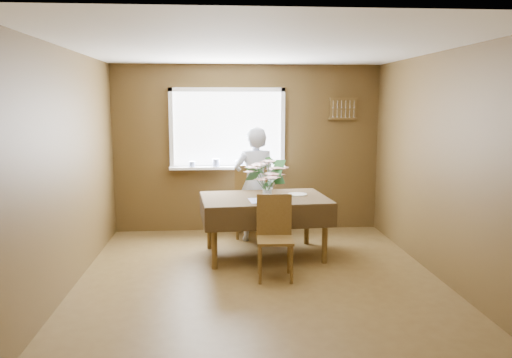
{
  "coord_description": "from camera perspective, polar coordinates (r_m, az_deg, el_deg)",
  "views": [
    {
      "loc": [
        -0.44,
        -5.25,
        1.95
      ],
      "look_at": [
        0.0,
        0.55,
        1.05
      ],
      "focal_mm": 35.0,
      "sensor_mm": 36.0,
      "label": 1
    }
  ],
  "objects": [
    {
      "name": "table_knife",
      "position": [
        6.09,
        2.48,
        -2.36
      ],
      "size": [
        0.09,
        0.22,
        0.0
      ],
      "primitive_type": "cube",
      "rotation": [
        0.0,
        0.0,
        0.31
      ],
      "color": "silver",
      "rests_on": "dining_table"
    },
    {
      "name": "dining_table",
      "position": [
        6.31,
        0.97,
        -2.89
      ],
      "size": [
        1.66,
        1.2,
        0.77
      ],
      "rotation": [
        0.0,
        0.0,
        0.09
      ],
      "color": "brown",
      "rests_on": "floor"
    },
    {
      "name": "floor",
      "position": [
        5.61,
        0.44,
        -11.52
      ],
      "size": [
        4.5,
        4.5,
        0.0
      ],
      "primitive_type": "plane",
      "color": "#523C1C",
      "rests_on": "ground"
    },
    {
      "name": "window_assembly",
      "position": [
        7.47,
        -3.22,
        4.27
      ],
      "size": [
        1.72,
        0.2,
        1.22
      ],
      "color": "white",
      "rests_on": "wall_back"
    },
    {
      "name": "wall_right",
      "position": [
        5.83,
        20.45,
        1.35
      ],
      "size": [
        0.0,
        4.5,
        4.5
      ],
      "primitive_type": "plane",
      "rotation": [
        1.57,
        0.0,
        -1.57
      ],
      "color": "brown",
      "rests_on": "floor"
    },
    {
      "name": "flower_bouquet",
      "position": [
        6.06,
        1.3,
        0.47
      ],
      "size": [
        0.55,
        0.55,
        0.47
      ],
      "rotation": [
        0.0,
        0.0,
        -0.06
      ],
      "color": "white",
      "rests_on": "dining_table"
    },
    {
      "name": "chair_far",
      "position": [
        7.16,
        -0.52,
        -2.27
      ],
      "size": [
        0.51,
        0.51,
        1.07
      ],
      "rotation": [
        0.0,
        0.0,
        3.02
      ],
      "color": "brown",
      "rests_on": "floor"
    },
    {
      "name": "ceiling",
      "position": [
        5.29,
        0.47,
        14.76
      ],
      "size": [
        4.5,
        4.5,
        0.0
      ],
      "primitive_type": "plane",
      "rotation": [
        3.14,
        0.0,
        0.0
      ],
      "color": "white",
      "rests_on": "wall_back"
    },
    {
      "name": "wall_front",
      "position": [
        3.11,
        3.95,
        -4.24
      ],
      "size": [
        4.0,
        0.0,
        4.0
      ],
      "primitive_type": "plane",
      "rotation": [
        -1.57,
        0.0,
        0.0
      ],
      "color": "brown",
      "rests_on": "floor"
    },
    {
      "name": "seated_woman",
      "position": [
        6.99,
        -0.09,
        -0.62
      ],
      "size": [
        0.6,
        0.41,
        1.61
      ],
      "primitive_type": "imported",
      "rotation": [
        0.0,
        0.0,
        3.11
      ],
      "color": "white",
      "rests_on": "floor"
    },
    {
      "name": "chair_near",
      "position": [
        5.61,
        2.14,
        -6.13
      ],
      "size": [
        0.42,
        0.42,
        0.92
      ],
      "rotation": [
        0.0,
        0.0,
        -0.05
      ],
      "color": "brown",
      "rests_on": "floor"
    },
    {
      "name": "wall_back",
      "position": [
        7.54,
        -0.99,
        3.48
      ],
      "size": [
        4.0,
        0.0,
        4.0
      ],
      "primitive_type": "plane",
      "rotation": [
        1.57,
        0.0,
        0.0
      ],
      "color": "brown",
      "rests_on": "floor"
    },
    {
      "name": "spoon_rack",
      "position": [
        7.7,
        9.96,
        7.93
      ],
      "size": [
        0.44,
        0.05,
        0.33
      ],
      "color": "brown",
      "rests_on": "wall_back"
    },
    {
      "name": "side_plate",
      "position": [
        6.45,
        4.75,
        -1.77
      ],
      "size": [
        0.25,
        0.25,
        0.01
      ],
      "primitive_type": "cylinder",
      "rotation": [
        0.0,
        0.0,
        -0.01
      ],
      "color": "white",
      "rests_on": "dining_table"
    },
    {
      "name": "wall_left",
      "position": [
        5.52,
        -20.73,
        0.94
      ],
      "size": [
        0.0,
        4.5,
        4.5
      ],
      "primitive_type": "plane",
      "rotation": [
        1.57,
        0.0,
        1.57
      ],
      "color": "brown",
      "rests_on": "floor"
    }
  ]
}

